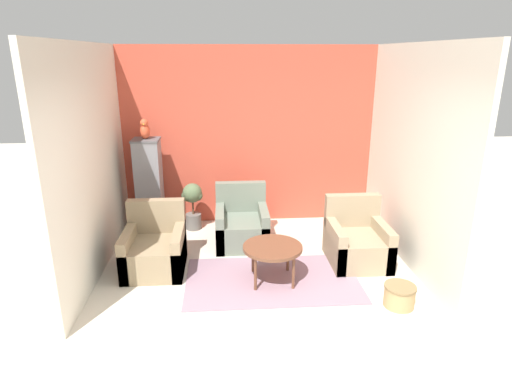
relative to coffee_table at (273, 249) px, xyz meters
The scene contains 13 objects.
ground_plane 1.10m from the coffee_table, 99.18° to the right, with size 20.00×20.00×0.00m, color beige.
wall_back_accent 2.30m from the coffee_table, 94.45° to the left, with size 4.07×0.06×2.79m.
wall_left 2.43m from the coffee_table, 166.36° to the left, with size 0.06×3.05×2.79m.
wall_right 2.15m from the coffee_table, 15.92° to the left, with size 0.06×3.05×2.79m.
area_rug 0.41m from the coffee_table, ahead, with size 2.11×1.24×0.01m.
coffee_table is the anchor object (origin of this frame).
armchair_left 1.54m from the coffee_table, 164.11° to the left, with size 0.75×0.82×0.84m.
armchair_right 1.26m from the coffee_table, 20.62° to the left, with size 0.75×0.82×0.84m.
armchair_middle 1.20m from the coffee_table, 105.96° to the left, with size 0.75×0.82×0.84m.
birdcage 2.40m from the coffee_table, 135.67° to the left, with size 0.51×0.51×1.47m.
parrot 2.66m from the coffee_table, 135.63° to the left, with size 0.14×0.25×0.30m.
potted_plant 2.03m from the coffee_table, 121.83° to the left, with size 0.33×0.30×0.75m.
wicker_basket 1.51m from the coffee_table, 26.21° to the right, with size 0.35×0.35×0.25m.
Camera 1 is at (-0.38, -3.64, 2.65)m, focal length 30.00 mm.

